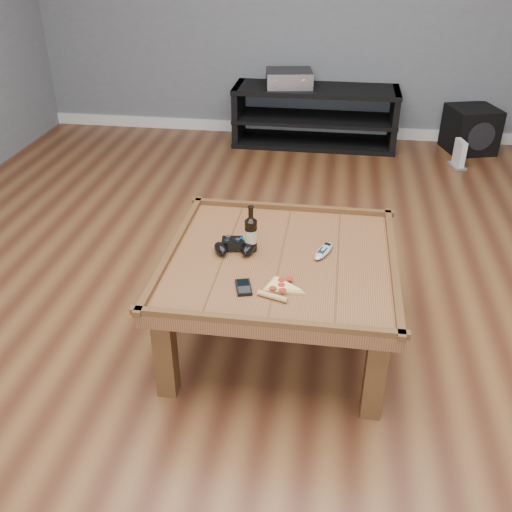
# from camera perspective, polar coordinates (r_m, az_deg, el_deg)

# --- Properties ---
(ground) EXTENTS (6.00, 6.00, 0.00)m
(ground) POSITION_cam_1_polar(r_m,az_deg,el_deg) (2.76, 2.27, -8.21)
(ground) COLOR #462214
(ground) RESTS_ON ground
(baseboard) EXTENTS (5.00, 0.02, 0.10)m
(baseboard) POSITION_cam_1_polar(r_m,az_deg,el_deg) (5.40, 5.94, 12.43)
(baseboard) COLOR silver
(baseboard) RESTS_ON ground
(coffee_table) EXTENTS (1.03, 1.03, 0.48)m
(coffee_table) POSITION_cam_1_polar(r_m,az_deg,el_deg) (2.53, 2.45, -1.31)
(coffee_table) COLOR #533217
(coffee_table) RESTS_ON ground
(media_console) EXTENTS (1.40, 0.45, 0.50)m
(media_console) POSITION_cam_1_polar(r_m,az_deg,el_deg) (5.11, 5.90, 13.68)
(media_console) COLOR black
(media_console) RESTS_ON ground
(beer_bottle) EXTENTS (0.06, 0.06, 0.22)m
(beer_bottle) POSITION_cam_1_polar(r_m,az_deg,el_deg) (2.51, -0.51, 2.31)
(beer_bottle) COLOR black
(beer_bottle) RESTS_ON coffee_table
(game_controller) EXTENTS (0.21, 0.15, 0.06)m
(game_controller) POSITION_cam_1_polar(r_m,az_deg,el_deg) (2.53, -2.14, 0.97)
(game_controller) COLOR black
(game_controller) RESTS_ON coffee_table
(pizza_slice) EXTENTS (0.20, 0.25, 0.02)m
(pizza_slice) POSITION_cam_1_polar(r_m,az_deg,el_deg) (2.29, 2.42, -3.22)
(pizza_slice) COLOR tan
(pizza_slice) RESTS_ON coffee_table
(smartphone) EXTENTS (0.09, 0.12, 0.01)m
(smartphone) POSITION_cam_1_polar(r_m,az_deg,el_deg) (2.29, -1.25, -3.14)
(smartphone) COLOR black
(smartphone) RESTS_ON coffee_table
(remote_control) EXTENTS (0.11, 0.18, 0.02)m
(remote_control) POSITION_cam_1_polar(r_m,az_deg,el_deg) (2.54, 6.77, 0.52)
(remote_control) COLOR #969AA2
(remote_control) RESTS_ON coffee_table
(av_receiver) EXTENTS (0.43, 0.37, 0.13)m
(av_receiver) POSITION_cam_1_polar(r_m,az_deg,el_deg) (5.04, 3.33, 17.31)
(av_receiver) COLOR black
(av_receiver) RESTS_ON media_console
(subwoofer) EXTENTS (0.47, 0.47, 0.37)m
(subwoofer) POSITION_cam_1_polar(r_m,az_deg,el_deg) (5.28, 20.68, 11.76)
(subwoofer) COLOR black
(subwoofer) RESTS_ON ground
(game_console) EXTENTS (0.13, 0.19, 0.22)m
(game_console) POSITION_cam_1_polar(r_m,az_deg,el_deg) (4.91, 19.66, 9.50)
(game_console) COLOR slate
(game_console) RESTS_ON ground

